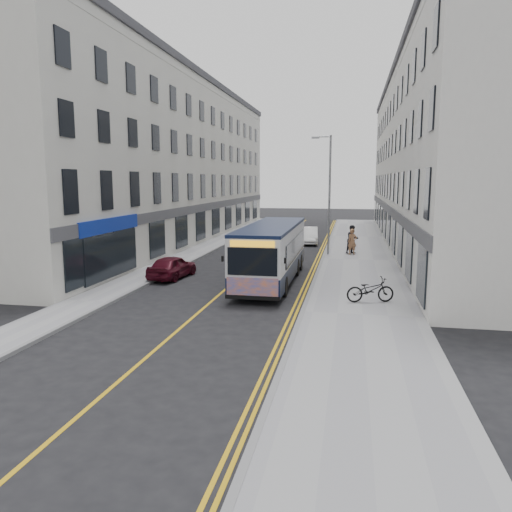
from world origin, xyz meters
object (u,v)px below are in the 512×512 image
at_px(streetlamp, 328,191).
at_px(city_bus, 272,251).
at_px(car_white, 309,236).
at_px(car_maroon, 172,267).
at_px(pedestrian_far, 353,239).
at_px(bicycle, 370,290).
at_px(pedestrian_near, 352,242).

bearing_deg(streetlamp, city_bus, -103.63).
bearing_deg(car_white, city_bus, -96.84).
distance_m(car_white, car_maroon, 16.62).
bearing_deg(pedestrian_far, bicycle, -126.05).
bearing_deg(streetlamp, pedestrian_near, 4.76).
distance_m(pedestrian_far, car_maroon, 13.61).
xyz_separation_m(pedestrian_near, pedestrian_far, (0.01, 0.42, 0.11)).
bearing_deg(car_maroon, car_white, -103.90).
distance_m(city_bus, bicycle, 6.12).
distance_m(streetlamp, car_white, 7.41).
distance_m(streetlamp, pedestrian_far, 3.74).
height_order(city_bus, car_maroon, city_bus).
bearing_deg(car_maroon, bicycle, 165.51).
xyz_separation_m(city_bus, car_maroon, (-5.28, 0.03, -0.98)).
xyz_separation_m(city_bus, pedestrian_far, (3.97, 10.01, -0.50)).
height_order(pedestrian_near, car_maroon, pedestrian_near).
height_order(streetlamp, bicycle, streetlamp).
height_order(city_bus, pedestrian_far, city_bus).
xyz_separation_m(pedestrian_far, car_white, (-3.46, 5.60, -0.42)).
xyz_separation_m(bicycle, car_white, (-4.19, 19.40, 0.03)).
relative_size(bicycle, car_white, 0.49).
xyz_separation_m(city_bus, bicycle, (4.70, -3.80, -0.95)).
height_order(pedestrian_near, car_white, pedestrian_near).
bearing_deg(car_maroon, city_bus, -173.81).
bearing_deg(streetlamp, bicycle, -79.69).
relative_size(streetlamp, pedestrian_far, 4.14).
xyz_separation_m(streetlamp, car_white, (-1.78, 6.16, -3.72)).
relative_size(car_white, car_maroon, 1.13).
height_order(streetlamp, pedestrian_near, streetlamp).
bearing_deg(city_bus, pedestrian_far, 68.36).
xyz_separation_m(bicycle, pedestrian_far, (-0.73, 13.80, 0.45)).
distance_m(bicycle, car_maroon, 10.69).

